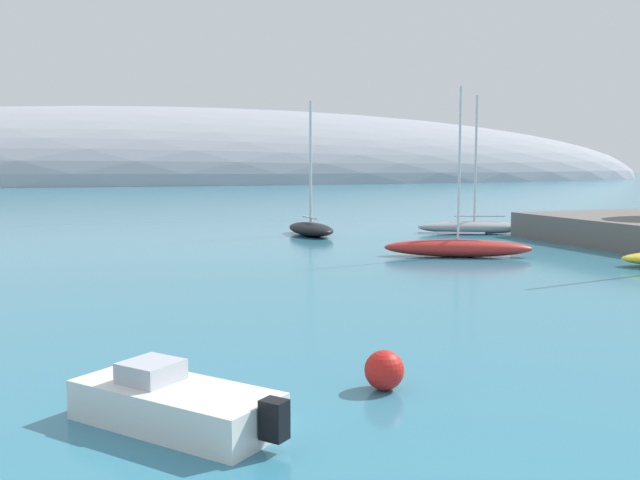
{
  "coord_description": "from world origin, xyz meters",
  "views": [
    {
      "loc": [
        -8.27,
        -1.83,
        4.99
      ],
      "look_at": [
        3.37,
        29.65,
        1.37
      ],
      "focal_mm": 39.66,
      "sensor_mm": 36.0,
      "label": 1
    }
  ],
  "objects": [
    {
      "name": "sailboat_red_near_shore",
      "position": [
        11.81,
        31.03,
        0.52
      ],
      "size": [
        7.81,
        4.91,
        9.09
      ],
      "rotation": [
        0.0,
        0.0,
        5.83
      ],
      "color": "red",
      "rests_on": "water"
    },
    {
      "name": "mooring_buoy_red",
      "position": [
        -1.65,
        11.96,
        0.44
      ],
      "size": [
        0.89,
        0.89,
        0.89
      ],
      "primitive_type": "sphere",
      "color": "red",
      "rests_on": "water"
    },
    {
      "name": "motorboat_white_foreground",
      "position": [
        -6.33,
        11.35,
        0.43
      ],
      "size": [
        3.87,
        4.31,
        1.18
      ],
      "rotation": [
        0.0,
        0.0,
        2.23
      ],
      "color": "white",
      "rests_on": "water"
    },
    {
      "name": "sailboat_grey_mid_mooring",
      "position": [
        19.62,
        41.65,
        0.53
      ],
      "size": [
        8.21,
        4.89,
        9.79
      ],
      "rotation": [
        0.0,
        0.0,
        2.76
      ],
      "color": "gray",
      "rests_on": "water"
    },
    {
      "name": "distant_ridge",
      "position": [
        28.56,
        193.72,
        0.0
      ],
      "size": [
        300.32,
        73.48,
        40.42
      ],
      "primitive_type": "ellipsoid",
      "color": "#999EA8",
      "rests_on": "ground"
    },
    {
      "name": "sailboat_black_outer_mooring",
      "position": [
        8.19,
        44.53,
        0.56
      ],
      "size": [
        2.6,
        5.93,
        9.31
      ],
      "rotation": [
        0.0,
        0.0,
        4.75
      ],
      "color": "black",
      "rests_on": "water"
    }
  ]
}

